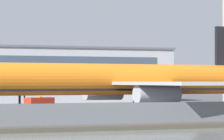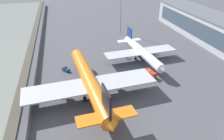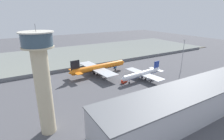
% 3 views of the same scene
% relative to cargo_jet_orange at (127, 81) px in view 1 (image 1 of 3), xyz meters
% --- Properties ---
extents(ground_plane, '(500.00, 500.00, 0.00)m').
position_rel_cargo_jet_orange_xyz_m(ground_plane, '(-11.14, -2.16, -5.20)').
color(ground_plane, '#4C4C51').
extents(shoreline_seawall, '(320.00, 3.00, 0.50)m').
position_rel_cargo_jet_orange_xyz_m(shoreline_seawall, '(-11.14, -22.66, -4.95)').
color(shoreline_seawall, '#474238').
rests_on(shoreline_seawall, ground).
extents(perimeter_fence, '(280.00, 0.10, 2.68)m').
position_rel_cargo_jet_orange_xyz_m(perimeter_fence, '(-11.14, -18.16, -3.86)').
color(perimeter_fence, slate).
rests_on(perimeter_fence, ground).
extents(cargo_jet_orange, '(48.79, 42.27, 13.62)m').
position_rel_cargo_jet_orange_xyz_m(cargo_jet_orange, '(0.00, 0.00, 0.00)').
color(cargo_jet_orange, orange).
rests_on(cargo_jet_orange, ground).
extents(baggage_tug, '(3.51, 3.22, 1.80)m').
position_rel_cargo_jet_orange_xyz_m(baggage_tug, '(-19.21, -6.95, -4.39)').
color(baggage_tug, '#19519E').
rests_on(baggage_tug, ground).
extents(ops_van, '(5.60, 4.09, 2.48)m').
position_rel_cargo_jet_orange_xyz_m(ops_van, '(-7.06, 23.89, -3.92)').
color(ops_van, red).
rests_on(ops_van, ground).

